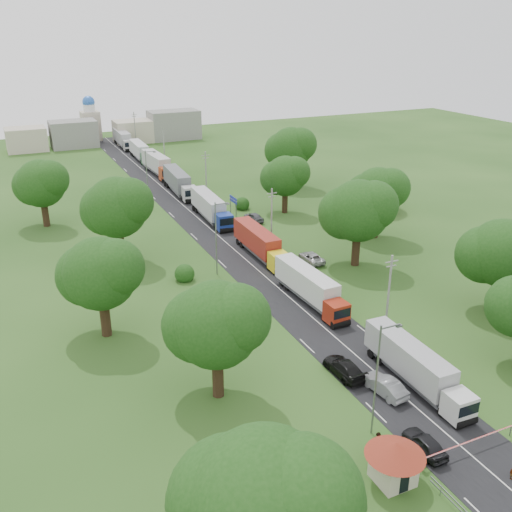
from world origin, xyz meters
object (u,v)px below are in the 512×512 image
guard_booth (395,457)px  info_sign (233,203)px  truck_0 (415,365)px  car_lane_front (425,444)px  car_lane_mid (384,386)px  boom_barrier (455,448)px

guard_booth → info_sign: info_sign is taller
info_sign → truck_0: (-3.16, -50.88, -1.02)m
guard_booth → car_lane_front: bearing=19.7°
truck_0 → car_lane_front: size_ratio=3.23×
car_lane_mid → car_lane_front: bearing=70.1°
car_lane_mid → truck_0: bearing=174.4°
info_sign → truck_0: 50.99m
info_sign → truck_0: info_sign is taller
truck_0 → car_lane_front: truck_0 is taller
car_lane_front → truck_0: bearing=-122.2°
info_sign → car_lane_front: (-8.20, -58.50, -2.29)m
truck_0 → car_lane_front: 9.22m
guard_booth → car_lane_mid: size_ratio=0.92×
info_sign → boom_barrier: bearing=-96.2°
info_sign → guard_booth: bearing=-101.7°
info_sign → truck_0: bearing=-93.6°
boom_barrier → truck_0: truck_0 is taller
guard_booth → info_sign: (12.40, 60.00, 0.84)m
boom_barrier → truck_0: 9.79m
guard_booth → car_lane_mid: (5.91, 9.03, -1.38)m
boom_barrier → info_sign: info_sign is taller
guard_booth → car_lane_front: (4.20, 1.50, -1.45)m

